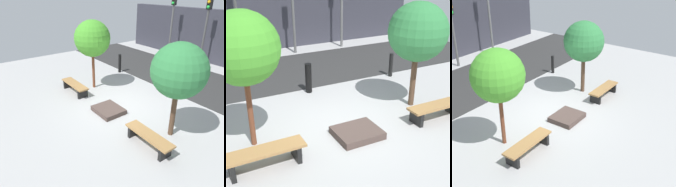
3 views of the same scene
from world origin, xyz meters
TOP-DOWN VIEW (x-y plane):
  - ground_plane at (0.00, 0.00)m, footprint 18.00×18.00m
  - road_strip at (0.00, 4.77)m, footprint 18.00×4.00m
  - building_facade at (0.00, 8.33)m, footprint 16.20×0.50m
  - bench_left at (-2.34, -0.76)m, footprint 1.72×0.48m
  - bench_right at (2.34, -0.76)m, footprint 1.66×0.46m
  - planter_bed at (0.00, -0.56)m, footprint 1.10×0.93m
  - tree_behind_left_bench at (-2.34, 0.25)m, footprint 1.60×1.60m
  - tree_behind_right_bench at (2.34, 0.25)m, footprint 1.64×1.64m
  - bollard_left at (0.00, 2.52)m, footprint 0.21×0.21m
  - bollard_center at (3.25, 2.52)m, footprint 0.14×0.14m
  - traffic_light_mid_east at (1.21, 7.05)m, footprint 0.28×0.27m

SIDE VIEW (x-z plane):
  - ground_plane at x=0.00m, z-range 0.00..0.00m
  - road_strip at x=0.00m, z-range 0.00..0.01m
  - planter_bed at x=0.00m, z-range 0.00..0.18m
  - bench_right at x=2.34m, z-range 0.09..0.52m
  - bench_left at x=-2.34m, z-range 0.10..0.54m
  - bollard_center at x=3.25m, z-range 0.00..0.87m
  - bollard_left at x=0.00m, z-range 0.00..0.97m
  - building_facade at x=0.00m, z-range 0.00..3.18m
  - tree_behind_right_bench at x=2.34m, z-range 0.67..3.67m
  - tree_behind_left_bench at x=-2.34m, z-range 0.75..3.87m
  - traffic_light_mid_east at x=1.21m, z-range 0.66..4.04m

